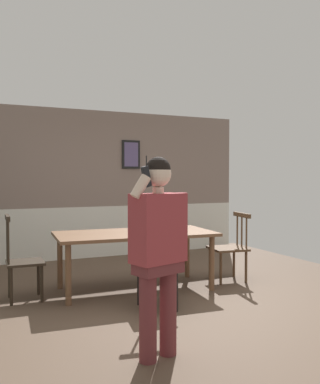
% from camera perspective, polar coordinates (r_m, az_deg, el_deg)
% --- Properties ---
extents(ground_plane, '(6.42, 6.42, 0.00)m').
position_cam_1_polar(ground_plane, '(5.24, 0.76, -14.14)').
color(ground_plane, brown).
extents(room_back_partition, '(5.67, 0.17, 2.66)m').
position_cam_1_polar(room_back_partition, '(7.78, -8.53, 0.71)').
color(room_back_partition, gray).
rests_on(room_back_partition, ground_plane).
extents(dining_table, '(2.09, 1.14, 0.75)m').
position_cam_1_polar(dining_table, '(5.50, -3.39, -6.23)').
color(dining_table, brown).
rests_on(dining_table, ground_plane).
extents(chair_near_window, '(0.44, 0.44, 1.02)m').
position_cam_1_polar(chair_near_window, '(5.30, -18.20, -8.73)').
color(chair_near_window, '#2D2319').
rests_on(chair_near_window, ground_plane).
extents(chair_by_doorway, '(0.54, 0.54, 0.95)m').
position_cam_1_polar(chair_by_doorway, '(6.08, 9.48, -7.34)').
color(chair_by_doorway, '#513823').
rests_on(chair_by_doorway, ground_plane).
extents(chair_at_table_head, '(0.50, 0.50, 1.05)m').
position_cam_1_polar(chair_at_table_head, '(4.71, -0.28, -9.90)').
color(chair_at_table_head, black).
rests_on(chair_at_table_head, ground_plane).
extents(person_figure, '(0.56, 0.35, 1.63)m').
position_cam_1_polar(person_figure, '(3.40, -0.16, -6.94)').
color(person_figure, brown).
rests_on(person_figure, ground_plane).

